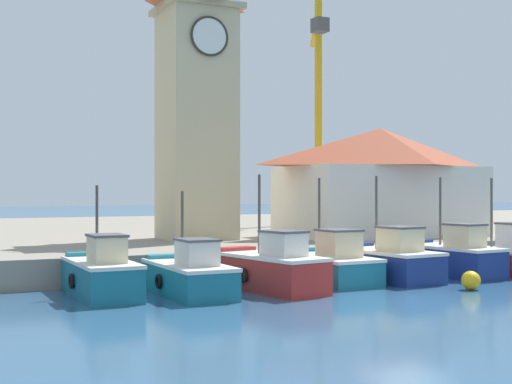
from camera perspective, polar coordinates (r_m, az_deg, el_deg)
ground_plane at (r=23.51m, az=11.94°, el=-8.60°), size 300.00×300.00×0.00m
quay_wharf at (r=48.31m, az=-8.61°, el=-3.45°), size 120.00×40.00×1.12m
fishing_boat_far_left at (r=24.50m, az=-12.27°, el=-6.46°), size 1.90×4.63×3.74m
fishing_boat_left_outer at (r=24.54m, az=-5.40°, el=-6.62°), size 2.01×4.80×3.55m
fishing_boat_left_inner at (r=25.45m, az=1.12°, el=-6.15°), size 2.67×5.07×4.15m
fishing_boat_mid_left at (r=27.83m, az=5.80°, el=-5.79°), size 2.34×4.79×4.06m
fishing_boat_center at (r=28.81m, az=10.42°, el=-5.46°), size 2.52×4.89×4.15m
fishing_boat_mid_right at (r=30.93m, az=15.35°, el=-5.05°), size 2.20×4.82×4.13m
fishing_boat_right_inner at (r=32.50m, az=19.19°, el=-4.90°), size 2.09×4.88×4.11m
clock_tower at (r=36.32m, az=-4.79°, el=8.02°), size 3.83×3.83×15.77m
warehouse_right at (r=38.96m, az=9.94°, el=0.89°), size 10.69×6.34×5.80m
port_crane_near at (r=52.40m, az=5.01°, el=4.39°), size 4.04×7.43×16.62m
mooring_buoy at (r=26.80m, az=16.81°, el=-6.79°), size 0.69×0.69×0.69m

